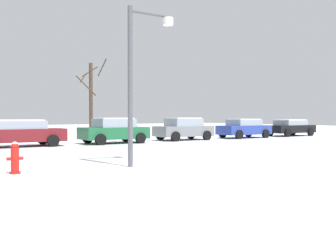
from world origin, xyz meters
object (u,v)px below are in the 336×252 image
parked_car_maroon (19,133)px  parked_car_gray (184,129)px  street_lamp (139,68)px  parked_car_black (290,127)px  fire_hydrant (15,158)px  parked_car_green (114,130)px  parked_car_blue (244,128)px

parked_car_maroon → parked_car_gray: 10.65m
street_lamp → parked_car_black: (19.87, 10.24, -2.46)m
fire_hydrant → street_lamp: bearing=-6.5°
parked_car_maroon → parked_car_green: (5.32, -0.34, 0.03)m
street_lamp → parked_car_gray: bearing=48.6°
parked_car_green → parked_car_black: size_ratio=0.90×
street_lamp → parked_car_maroon: (-1.43, 10.49, -2.42)m
street_lamp → parked_car_maroon: bearing=97.8°
parked_car_gray → parked_car_blue: bearing=-3.3°
parked_car_gray → parked_car_blue: 5.33m
parked_car_gray → fire_hydrant: bearing=-142.3°
fire_hydrant → street_lamp: street_lamp is taller
fire_hydrant → parked_car_black: size_ratio=0.20×
parked_car_green → parked_car_blue: parked_car_green is taller
parked_car_green → parked_car_blue: 10.65m
fire_hydrant → parked_car_green: size_ratio=0.23×
street_lamp → parked_car_green: 11.13m
fire_hydrant → parked_car_green: (7.64, 9.72, 0.32)m
fire_hydrant → parked_car_black: parked_car_black is taller
parked_car_blue → parked_car_maroon: bearing=178.8°
parked_car_green → parked_car_black: parked_car_green is taller
parked_car_black → parked_car_maroon: bearing=179.3°
parked_car_blue → parked_car_black: bearing=1.0°
parked_car_gray → parked_car_black: 10.65m
parked_car_maroon → parked_car_gray: size_ratio=1.15×
parked_car_black → parked_car_green: bearing=-179.7°
parked_car_gray → parked_car_black: parked_car_gray is taller
street_lamp → parked_car_blue: (14.54, 10.14, -2.43)m
parked_car_maroon → parked_car_gray: bearing=-0.2°
parked_car_maroon → parked_car_blue: parked_car_maroon is taller
parked_car_maroon → parked_car_blue: size_ratio=1.11×
fire_hydrant → parked_car_green: bearing=51.8°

